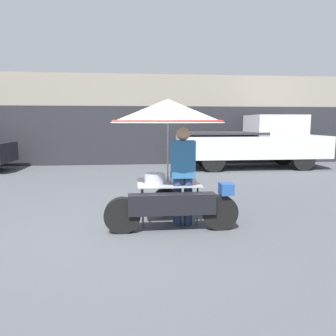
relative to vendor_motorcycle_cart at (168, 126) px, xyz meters
name	(u,v)px	position (x,y,z in m)	size (l,w,h in m)	color
ground_plane	(135,229)	(-0.58, -0.40, -1.65)	(36.00, 36.00, 0.00)	#4C4F54
shopfront_building	(133,120)	(-0.58, 8.77, 0.14)	(28.00, 2.06, 3.60)	gray
vendor_motorcycle_cart	(168,126)	(0.00, 0.00, 0.00)	(2.11, 1.94, 2.09)	black
vendor_person	(183,171)	(0.21, -0.29, -0.73)	(0.38, 0.22, 1.63)	navy
pickup_truck	(255,142)	(3.92, 6.23, -0.68)	(5.43, 1.85, 1.97)	black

